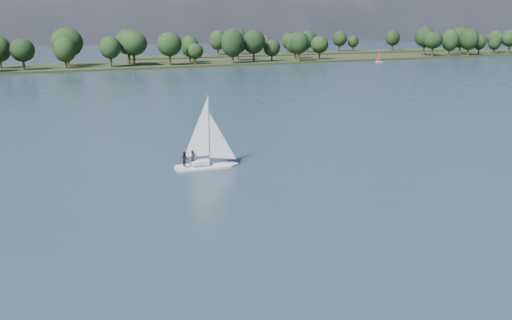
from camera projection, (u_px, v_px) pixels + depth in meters
The scene contains 6 objects.
ground at pixel (90, 110), 110.58m from camera, with size 700.00×700.00×0.00m, color #233342.
far_shore at pixel (21, 70), 206.51m from camera, with size 660.00×40.00×1.50m, color black.
far_shore_back at pixel (314, 53), 321.34m from camera, with size 220.00×30.00×1.40m, color black.
sailboat at pixel (203, 147), 64.95m from camera, with size 6.89×2.65×8.84m.
dinghy_orange at pixel (379, 59), 248.72m from camera, with size 3.22×1.82×4.84m.
treeline at pixel (23, 47), 201.61m from camera, with size 562.92×74.25×18.25m.
Camera 1 is at (-23.56, -12.04, 16.20)m, focal length 40.00 mm.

